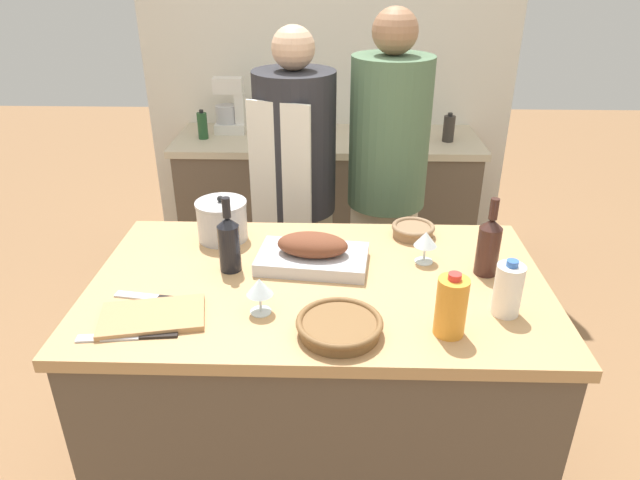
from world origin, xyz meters
TOP-DOWN VIEW (x-y plane):
  - ground_plane at (0.00, 0.00)m, footprint 12.00×12.00m
  - kitchen_island at (0.00, 0.00)m, footprint 1.48×0.87m
  - back_counter at (0.00, 1.68)m, footprint 1.79×0.60m
  - back_wall at (0.00, 2.03)m, footprint 2.29×0.10m
  - roasting_pan at (-0.02, 0.10)m, footprint 0.39×0.26m
  - wicker_basket at (0.07, -0.29)m, footprint 0.24×0.24m
  - cutting_board at (-0.48, -0.24)m, footprint 0.33×0.23m
  - stock_pot at (-0.37, 0.29)m, footprint 0.19×0.19m
  - mixing_bowl at (0.34, 0.33)m, footprint 0.16×0.16m
  - juice_jug at (0.37, -0.28)m, footprint 0.09×0.09m
  - milk_jug at (0.56, -0.17)m, footprint 0.08×0.08m
  - wine_bottle_green at (0.55, 0.06)m, footprint 0.07×0.07m
  - wine_bottle_dark at (-0.30, 0.06)m, footprint 0.07×0.07m
  - wine_glass_left at (-0.17, -0.19)m, footprint 0.08×0.08m
  - wine_glass_right at (0.36, 0.13)m, footprint 0.08×0.08m
  - knife_chef at (-0.51, -0.33)m, footprint 0.28×0.06m
  - knife_paring at (-0.51, -0.13)m, footprint 0.23×0.06m
  - stand_mixer at (-0.59, 1.77)m, footprint 0.18×0.14m
  - condiment_bottle_tall at (-0.73, 1.64)m, footprint 0.06×0.06m
  - condiment_bottle_short at (0.70, 1.62)m, footprint 0.07×0.07m
  - condiment_bottle_extra at (0.44, 1.60)m, footprint 0.07×0.07m
  - person_cook_aproned at (-0.14, 0.89)m, footprint 0.38×0.40m
  - person_cook_guest at (0.29, 0.90)m, footprint 0.36×0.36m

SIDE VIEW (x-z plane):
  - ground_plane at x=0.00m, z-range 0.00..0.00m
  - back_counter at x=0.00m, z-range 0.00..0.89m
  - kitchen_island at x=0.00m, z-range 0.00..0.91m
  - person_cook_aproned at x=-0.14m, z-range 0.08..1.68m
  - knife_chef at x=-0.51m, z-range 0.91..0.92m
  - knife_paring at x=-0.51m, z-range 0.91..0.92m
  - cutting_board at x=-0.48m, z-range 0.91..0.93m
  - person_cook_guest at x=0.29m, z-range 0.09..1.76m
  - mixing_bowl at x=0.34m, z-range 0.92..0.96m
  - wicker_basket at x=0.07m, z-range 0.92..0.96m
  - roasting_pan at x=-0.02m, z-range 0.90..1.02m
  - condiment_bottle_short at x=0.70m, z-range 0.88..1.05m
  - condiment_bottle_tall at x=-0.73m, z-range 0.88..1.05m
  - condiment_bottle_extra at x=0.44m, z-range 0.88..1.06m
  - stock_pot at x=-0.37m, z-range 0.90..1.07m
  - milk_jug at x=0.56m, z-range 0.91..1.08m
  - wine_glass_right at x=0.36m, z-range 0.94..1.06m
  - wine_glass_left at x=-0.17m, z-range 0.94..1.06m
  - juice_jug at x=0.37m, z-range 0.91..1.10m
  - wine_bottle_dark at x=-0.30m, z-range 0.89..1.15m
  - wine_bottle_green at x=0.55m, z-range 0.88..1.15m
  - stand_mixer at x=-0.59m, z-range 0.86..1.19m
  - back_wall at x=0.00m, z-range 0.00..2.55m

